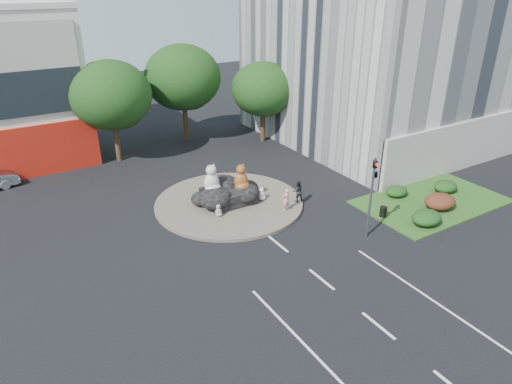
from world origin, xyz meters
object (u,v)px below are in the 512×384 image
Objects in this scene: cat_white at (211,178)px; pedestrian_dark at (298,191)px; cat_tabby at (241,177)px; kitten_calico at (219,210)px; kitten_white at (261,193)px; pedestrian_pink at (286,200)px; litter_bin at (383,212)px.

pedestrian_dark is (5.13, -2.59, -1.15)m from cat_white.
cat_white reaches higher than cat_tabby.
kitten_calico is 0.92× the size of kitten_white.
kitten_calico is 0.54× the size of pedestrian_pink.
pedestrian_dark is (3.27, -1.94, -1.07)m from cat_tabby.
kitten_white is 2.26m from pedestrian_pink.
kitten_calico is at bearing 5.22° from pedestrian_dark.
cat_white is 1.97m from cat_tabby.
pedestrian_pink is (3.70, -3.28, -1.14)m from cat_white.
kitten_white is at bearing -85.03° from pedestrian_pink.
kitten_calico is at bearing -105.30° from cat_white.
kitten_calico is 5.61m from pedestrian_dark.
cat_tabby is 3.38m from pedestrian_pink.
litter_bin is at bearing 142.54° from pedestrian_dark.
kitten_white is at bearing -22.91° from pedestrian_dark.
litter_bin is (9.03, -5.39, -0.16)m from kitten_calico.
litter_bin is (3.50, -4.48, -0.51)m from pedestrian_dark.
pedestrian_pink is at bearing 142.36° from litter_bin.
kitten_white is at bearing -21.01° from cat_white.
kitten_white reaches higher than litter_bin.
cat_tabby is 1.96m from kitten_white.
kitten_white reaches higher than kitten_calico.
kitten_white is 8.09m from litter_bin.
pedestrian_pink reaches higher than kitten_white.
cat_white is 2.41× the size of kitten_calico.
kitten_calico reaches higher than litter_bin.
kitten_white is at bearing -20.78° from cat_tabby.
litter_bin is (8.63, -7.08, -1.65)m from cat_white.
litter_bin is at bearing -45.66° from cat_tabby.
cat_tabby reaches higher than kitten_calico.
litter_bin is at bearing -41.26° from cat_white.
cat_tabby is 2.81× the size of litter_bin.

